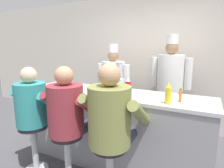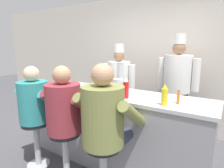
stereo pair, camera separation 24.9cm
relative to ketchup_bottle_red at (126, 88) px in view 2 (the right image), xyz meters
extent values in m
cube|color=beige|center=(-0.28, 1.80, 0.19)|extent=(10.00, 0.06, 2.70)
cube|color=gray|center=(-0.28, 0.17, -0.66)|extent=(2.52, 0.63, 1.00)
cube|color=#BCBCC1|center=(-0.28, 0.17, -0.14)|extent=(2.57, 0.66, 0.04)
cylinder|color=red|center=(0.00, 0.00, -0.02)|extent=(0.07, 0.07, 0.20)
cone|color=white|center=(0.00, 0.00, 0.11)|extent=(0.05, 0.05, 0.05)
cylinder|color=yellow|center=(0.48, -0.05, -0.03)|extent=(0.07, 0.07, 0.18)
cone|color=yellow|center=(0.48, -0.05, 0.09)|extent=(0.05, 0.05, 0.05)
cylinder|color=orange|center=(0.59, 0.09, -0.04)|extent=(0.03, 0.03, 0.15)
cylinder|color=#287F2D|center=(0.59, 0.09, 0.03)|extent=(0.02, 0.02, 0.01)
cylinder|color=silver|center=(-0.13, 0.03, -0.01)|extent=(0.13, 0.13, 0.22)
cube|color=silver|center=(-0.06, 0.03, 0.00)|extent=(0.02, 0.02, 0.13)
cylinder|color=white|center=(-0.57, 0.04, -0.11)|extent=(0.27, 0.27, 0.02)
ellipsoid|color=#E0BC60|center=(-0.57, 0.04, -0.08)|extent=(0.12, 0.10, 0.03)
cylinder|color=#B24C47|center=(-1.11, -0.09, -0.09)|extent=(0.15, 0.15, 0.05)
cylinder|color=white|center=(-1.14, 0.13, -0.07)|extent=(0.08, 0.08, 0.10)
torus|color=white|center=(-1.08, 0.13, -0.06)|extent=(0.07, 0.01, 0.07)
cylinder|color=beige|center=(-0.76, -0.08, -0.08)|extent=(0.08, 0.08, 0.08)
torus|color=beige|center=(-0.70, -0.08, -0.08)|extent=(0.06, 0.01, 0.06)
cylinder|color=#B7BABF|center=(-0.24, 0.27, 0.08)|extent=(0.09, 0.09, 0.39)
cylinder|color=silver|center=(-0.24, 0.27, 0.28)|extent=(0.09, 0.09, 0.01)
cylinder|color=#B2B5BA|center=(-1.13, -0.47, -1.15)|extent=(0.31, 0.31, 0.02)
cylinder|color=#B2B5BA|center=(-1.13, -0.47, -0.83)|extent=(0.08, 0.08, 0.62)
cylinder|color=#232328|center=(-1.13, -0.47, -0.53)|extent=(0.37, 0.37, 0.05)
cylinder|color=#33384C|center=(-1.23, -0.28, -0.49)|extent=(0.15, 0.39, 0.15)
cylinder|color=#33384C|center=(-1.04, -0.28, -0.49)|extent=(0.15, 0.39, 0.15)
cylinder|color=teal|center=(-1.13, -0.47, -0.23)|extent=(0.39, 0.39, 0.55)
cylinder|color=teal|center=(-1.38, -0.36, -0.20)|extent=(0.10, 0.42, 0.34)
cylinder|color=teal|center=(-0.89, -0.36, -0.20)|extent=(0.10, 0.42, 0.34)
sphere|color=#DBB28E|center=(-1.13, -0.47, 0.15)|extent=(0.20, 0.20, 0.20)
cylinder|color=#B2B5BA|center=(-0.57, -0.47, -0.83)|extent=(0.08, 0.08, 0.62)
cylinder|color=#232328|center=(-0.57, -0.47, -0.53)|extent=(0.37, 0.37, 0.05)
cylinder|color=#33384C|center=(-0.67, -0.27, -0.49)|extent=(0.15, 0.41, 0.15)
cylinder|color=#33384C|center=(-0.47, -0.27, -0.49)|extent=(0.15, 0.41, 0.15)
cylinder|color=maroon|center=(-0.57, -0.47, -0.22)|extent=(0.41, 0.41, 0.58)
cylinder|color=maroon|center=(-0.83, -0.36, -0.19)|extent=(0.11, 0.44, 0.35)
cylinder|color=maroon|center=(-0.31, -0.36, -0.19)|extent=(0.11, 0.44, 0.35)
sphere|color=tan|center=(-0.57, -0.47, 0.18)|extent=(0.21, 0.21, 0.21)
cylinder|color=#232328|center=(-0.01, -0.47, -0.53)|extent=(0.37, 0.37, 0.05)
cylinder|color=#33384C|center=(-0.12, -0.26, -0.49)|extent=(0.16, 0.43, 0.16)
cylinder|color=#33384C|center=(0.10, -0.26, -0.49)|extent=(0.16, 0.43, 0.16)
cylinder|color=olive|center=(-0.01, -0.47, -0.20)|extent=(0.43, 0.43, 0.61)
cylinder|color=olive|center=(-0.28, -0.35, -0.17)|extent=(0.11, 0.47, 0.37)
cylinder|color=olive|center=(0.27, -0.35, -0.17)|extent=(0.11, 0.47, 0.37)
sphere|color=tan|center=(-0.01, -0.47, 0.22)|extent=(0.22, 0.22, 0.22)
cube|color=#232328|center=(-0.75, 1.12, -0.77)|extent=(0.33, 0.18, 0.79)
cube|color=white|center=(-0.75, 1.07, -0.61)|extent=(0.30, 0.02, 0.48)
cylinder|color=white|center=(-0.75, 1.12, -0.07)|extent=(0.43, 0.43, 0.59)
sphere|color=#8C6647|center=(-0.75, 1.12, 0.33)|extent=(0.20, 0.20, 0.20)
cylinder|color=white|center=(-0.75, 1.12, 0.47)|extent=(0.18, 0.18, 0.16)
cylinder|color=white|center=(-1.03, 1.12, -0.08)|extent=(0.12, 0.12, 0.50)
cylinder|color=white|center=(-0.48, 1.12, -0.08)|extent=(0.12, 0.12, 0.50)
cube|color=#232328|center=(0.25, 1.44, -0.73)|extent=(0.36, 0.20, 0.87)
cube|color=white|center=(0.25, 1.39, -0.56)|extent=(0.33, 0.02, 0.52)
cylinder|color=white|center=(0.25, 1.44, 0.03)|extent=(0.47, 0.47, 0.65)
sphere|color=#8C6647|center=(0.25, 1.44, 0.47)|extent=(0.22, 0.22, 0.22)
cylinder|color=white|center=(0.25, 1.44, 0.62)|extent=(0.20, 0.20, 0.18)
cylinder|color=white|center=(-0.05, 1.44, 0.03)|extent=(0.13, 0.13, 0.55)
cylinder|color=white|center=(0.55, 1.44, 0.03)|extent=(0.13, 0.13, 0.55)
camera|label=1|loc=(0.82, -2.06, 0.48)|focal=30.00mm
camera|label=2|loc=(1.03, -1.93, 0.48)|focal=30.00mm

